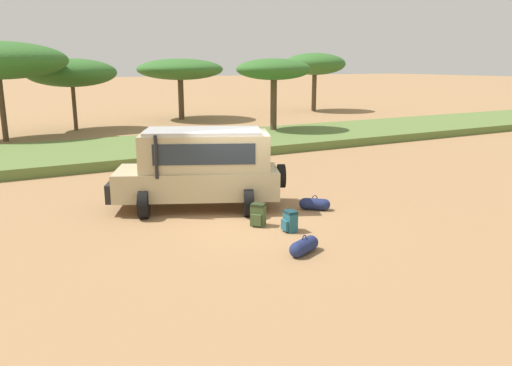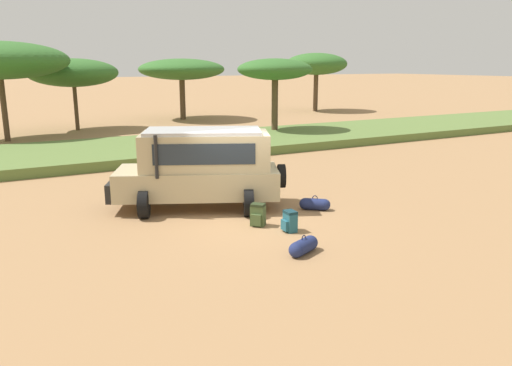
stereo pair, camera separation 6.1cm
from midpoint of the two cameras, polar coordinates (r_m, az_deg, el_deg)
The scene contains 11 objects.
ground_plane at distance 14.46m, azimuth -1.58°, elevation -4.10°, with size 320.00×320.00×0.00m, color #9E754C.
grass_bank at distance 25.38m, azimuth -14.07°, elevation 3.68°, with size 120.00×7.00×0.44m.
safari_vehicle at distance 15.34m, azimuth -6.44°, elevation 1.85°, with size 5.37×3.87×2.44m.
backpack_beside_front_wheel at distance 13.33m, azimuth 3.77°, elevation -4.40°, with size 0.39×0.39×0.57m.
backpack_cluster_center at distance 13.74m, azimuth 0.10°, elevation -3.69°, with size 0.48×0.48×0.63m.
duffel_bag_low_black_case at distance 15.38m, azimuth 6.61°, elevation -2.41°, with size 0.81×0.73×0.46m.
duffel_bag_soft_canvas at distance 11.88m, azimuth 5.36°, elevation -7.20°, with size 0.93×0.60×0.46m.
acacia_tree_left_mid at distance 35.63m, azimuth -20.38°, elevation 11.72°, with size 5.83×5.00×4.71m.
acacia_tree_centre_back at distance 40.63m, azimuth -8.72°, elevation 12.70°, with size 6.70×6.98×4.76m.
acacia_tree_right_mid at distance 30.40m, azimuth 2.00°, elevation 12.77°, with size 4.59×4.10×4.67m.
acacia_tree_far_right at distance 47.84m, azimuth 6.70°, elevation 13.33°, with size 5.82×5.40×5.34m.
Camera 1 is at (-6.31, -12.25, 4.37)m, focal length 35.00 mm.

